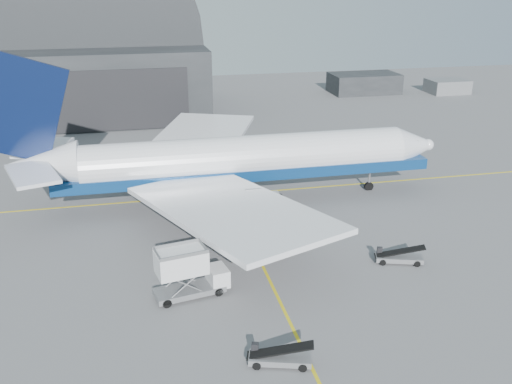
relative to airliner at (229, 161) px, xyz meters
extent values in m
plane|color=#565659|center=(0.23, -17.85, -4.74)|extent=(200.00, 200.00, 0.00)
cube|color=gold|center=(0.23, 2.15, -4.73)|extent=(80.00, 0.25, 0.02)
cube|color=gold|center=(0.23, -19.85, -4.73)|extent=(0.25, 40.00, 0.02)
cube|color=black|center=(-21.77, 47.15, 1.26)|extent=(50.00, 28.00, 12.00)
cube|color=black|center=(-21.77, 33.05, 0.26)|extent=(42.00, 0.40, 9.50)
cube|color=black|center=(38.23, 54.15, -4.74)|extent=(14.00, 8.00, 4.00)
cube|color=slate|center=(55.23, 50.15, -4.74)|extent=(8.00, 6.00, 2.80)
cylinder|color=white|center=(1.98, 0.00, 0.28)|extent=(34.76, 4.64, 4.64)
cone|color=white|center=(21.48, 0.00, 0.28)|extent=(4.25, 4.64, 4.64)
sphere|color=white|center=(23.41, 0.00, 0.28)|extent=(1.35, 1.35, 1.35)
cone|color=white|center=(-18.79, 0.00, 0.86)|extent=(6.76, 4.64, 4.64)
cube|color=black|center=(20.32, 0.00, 0.86)|extent=(2.51, 2.12, 0.68)
cube|color=navy|center=(1.98, 0.00, -1.22)|extent=(40.56, 4.68, 1.16)
cube|color=white|center=(-1.89, -11.59, -0.69)|extent=(17.81, 23.68, 1.41)
cube|color=white|center=(-1.89, 11.59, -0.69)|extent=(17.81, 23.68, 1.41)
cube|color=white|center=(-19.27, -4.35, 1.44)|extent=(5.91, 8.08, 0.34)
cube|color=white|center=(-19.27, 4.35, 1.44)|extent=(5.91, 8.08, 0.34)
cube|color=black|center=(-19.75, 0.00, 6.55)|extent=(8.95, 0.48, 11.12)
cylinder|color=gray|center=(1.01, -7.73, -2.23)|extent=(5.02, 2.61, 2.61)
cylinder|color=gray|center=(1.01, 7.73, -2.23)|extent=(5.02, 2.61, 2.61)
cylinder|color=#A5A5AA|center=(16.46, 0.00, -3.39)|extent=(0.27, 0.27, 2.70)
cylinder|color=black|center=(16.46, 0.00, -4.31)|extent=(1.06, 0.34, 1.06)
cylinder|color=black|center=(0.04, -3.09, -4.21)|extent=(1.26, 0.43, 1.26)
cylinder|color=black|center=(0.04, 3.09, -4.21)|extent=(1.26, 0.43, 1.26)
cube|color=slate|center=(-6.45, -18.72, -4.25)|extent=(5.74, 3.18, 0.45)
cube|color=silver|center=(-4.15, -18.27, -3.53)|extent=(1.82, 2.32, 1.45)
cube|color=black|center=(-3.48, -18.14, -3.30)|extent=(0.40, 1.70, 0.81)
cube|color=silver|center=(-6.98, -18.83, -1.67)|extent=(4.16, 2.95, 1.81)
cylinder|color=black|center=(-4.23, -19.25, -4.38)|extent=(0.76, 0.41, 0.72)
cylinder|color=black|center=(-4.60, -17.39, -4.38)|extent=(0.76, 0.41, 0.72)
cylinder|color=black|center=(-8.30, -20.06, -4.38)|extent=(0.76, 0.41, 0.72)
cylinder|color=black|center=(-8.67, -18.20, -4.38)|extent=(0.76, 0.41, 0.72)
cube|color=black|center=(3.23, -10.32, -4.14)|extent=(4.87, 3.41, 1.00)
cube|color=silver|center=(3.88, -10.48, -3.25)|extent=(1.97, 2.30, 1.00)
cylinder|color=black|center=(4.48, -11.76, -4.30)|extent=(1.06, 0.61, 1.00)
cylinder|color=black|center=(5.00, -9.61, -4.30)|extent=(1.06, 0.61, 1.00)
cylinder|color=black|center=(1.47, -11.03, -4.30)|extent=(1.06, 0.61, 1.00)
cylinder|color=black|center=(1.99, -8.88, -4.30)|extent=(1.06, 0.61, 1.00)
cube|color=slate|center=(-1.67, -28.34, -4.33)|extent=(4.25, 2.45, 0.41)
cube|color=black|center=(-1.67, -28.34, -3.69)|extent=(4.37, 2.09, 1.17)
cube|color=black|center=(-3.10, -27.40, -3.88)|extent=(0.54, 0.48, 0.55)
cylinder|color=black|center=(-0.44, -29.37, -4.47)|extent=(0.59, 0.37, 0.55)
cylinder|color=black|center=(-0.08, -28.14, -4.47)|extent=(0.59, 0.37, 0.55)
cylinder|color=black|center=(-3.25, -28.54, -4.47)|extent=(0.59, 0.37, 0.55)
cylinder|color=black|center=(-2.89, -27.32, -4.47)|extent=(0.59, 0.37, 0.55)
cube|color=slate|center=(11.99, -17.21, -4.33)|extent=(4.24, 2.51, 0.41)
cube|color=black|center=(11.99, -17.21, -3.70)|extent=(4.35, 2.15, 1.17)
cube|color=black|center=(10.57, -16.24, -3.88)|extent=(0.54, 0.48, 0.55)
cylinder|color=black|center=(13.19, -18.25, -4.47)|extent=(0.59, 0.38, 0.55)
cylinder|color=black|center=(13.57, -17.03, -4.47)|extent=(0.59, 0.38, 0.55)
cylinder|color=black|center=(10.40, -17.38, -4.47)|extent=(0.59, 0.38, 0.55)
cylinder|color=black|center=(10.79, -16.16, -4.47)|extent=(0.59, 0.38, 0.55)
cube|color=#FF4908|center=(-5.24, -10.23, -4.73)|extent=(0.36, 0.36, 0.03)
cone|color=#FF4908|center=(-5.24, -10.23, -4.49)|extent=(0.36, 0.36, 0.51)
camera|label=1|loc=(-9.75, -57.66, 18.90)|focal=40.00mm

